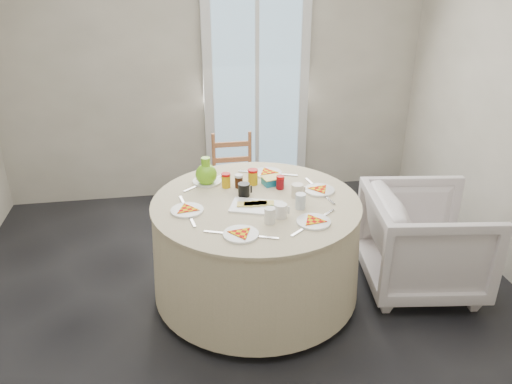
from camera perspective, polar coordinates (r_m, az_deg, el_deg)
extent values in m
plane|color=black|center=(3.48, -1.21, -13.74)|extent=(4.00, 4.00, 0.00)
cube|color=#BCB5A3|center=(4.78, -4.95, 14.41)|extent=(4.00, 0.02, 2.60)
cube|color=silver|center=(4.83, 0.03, 11.59)|extent=(1.00, 0.08, 2.10)
cylinder|color=beige|center=(3.46, 0.00, -6.37)|extent=(1.42, 1.42, 0.72)
imported|color=silver|center=(3.74, 18.70, -5.04)|extent=(0.83, 0.87, 0.81)
cube|color=#167394|center=(3.52, 1.91, 1.65)|extent=(0.16, 0.13, 0.06)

